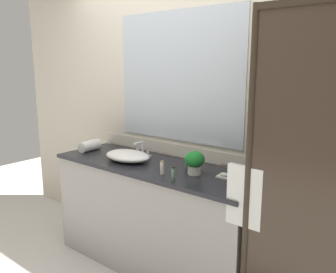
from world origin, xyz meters
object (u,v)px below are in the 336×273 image
potted_plant (194,161)px  faucet (142,151)px  amenity_bottle_body_wash (173,174)px  rolled_towel_near_edge (90,146)px  amenity_bottle_lotion (162,168)px  soap_dish (224,176)px  sink_basin (128,156)px  amenity_bottle_shampoo (187,162)px

potted_plant → faucet: bearing=168.3°
faucet → amenity_bottle_body_wash: (0.61, -0.34, 0.00)m
potted_plant → amenity_bottle_body_wash: (-0.03, -0.21, -0.05)m
faucet → rolled_towel_near_edge: size_ratio=0.82×
amenity_bottle_lotion → amenity_bottle_body_wash: bearing=-22.5°
potted_plant → soap_dish: potted_plant is taller
sink_basin → rolled_towel_near_edge: bearing=177.9°
sink_basin → potted_plant: potted_plant is taller
soap_dish → amenity_bottle_body_wash: size_ratio=0.97×
amenity_bottle_shampoo → potted_plant: bearing=-32.8°
amenity_bottle_body_wash → rolled_towel_near_edge: bearing=170.6°
faucet → soap_dish: (0.86, -0.07, -0.03)m
sink_basin → amenity_bottle_lotion: size_ratio=4.15×
amenity_bottle_lotion → rolled_towel_near_edge: 0.98m
potted_plant → amenity_bottle_body_wash: size_ratio=1.67×
sink_basin → rolled_towel_near_edge: rolled_towel_near_edge is taller
amenity_bottle_lotion → faucet: bearing=148.6°
rolled_towel_near_edge → amenity_bottle_shampoo: bearing=6.1°
amenity_bottle_shampoo → rolled_towel_near_edge: bearing=-173.9°
sink_basin → rolled_towel_near_edge: 0.51m
faucet → rolled_towel_near_edge: faucet is taller
sink_basin → rolled_towel_near_edge: size_ratio=2.02×
amenity_bottle_body_wash → potted_plant: bearing=81.5°
faucet → potted_plant: potted_plant is taller
potted_plant → amenity_bottle_lotion: potted_plant is taller
sink_basin → soap_dish: (0.86, 0.11, -0.03)m
amenity_bottle_lotion → amenity_bottle_body_wash: 0.16m
faucet → amenity_bottle_lotion: bearing=-31.4°
amenity_bottle_body_wash → rolled_towel_near_edge: 1.14m
soap_dish → amenity_bottle_body_wash: (-0.24, -0.28, 0.03)m
faucet → rolled_towel_near_edge: (-0.51, -0.16, 0.01)m
sink_basin → amenity_bottle_body_wash: bearing=-15.3°
amenity_bottle_shampoo → amenity_bottle_body_wash: 0.31m
soap_dish → rolled_towel_near_edge: rolled_towel_near_edge is taller
faucet → amenity_bottle_shampoo: bearing=-5.5°
sink_basin → amenity_bottle_lotion: (0.46, -0.11, 0.01)m
amenity_bottle_body_wash → rolled_towel_near_edge: amenity_bottle_body_wash is taller
amenity_bottle_shampoo → rolled_towel_near_edge: (-1.03, -0.11, 0.00)m
soap_dish → amenity_bottle_shampoo: 0.35m
amenity_bottle_lotion → potted_plant: bearing=39.3°
sink_basin → amenity_bottle_body_wash: size_ratio=4.07×
faucet → amenity_bottle_shampoo: faucet is taller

